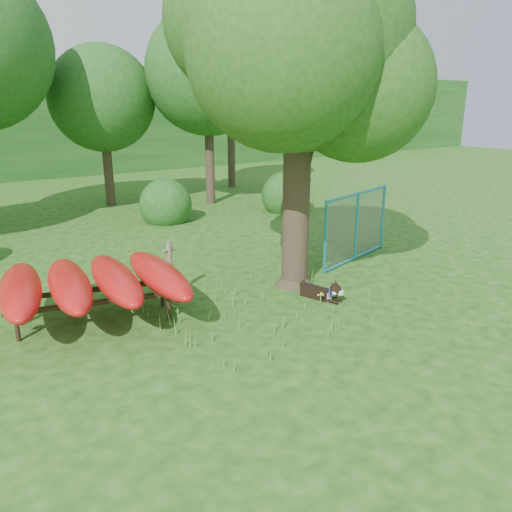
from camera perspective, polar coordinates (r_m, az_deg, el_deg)
ground at (r=9.38m, az=3.34°, el=-7.81°), size 80.00×80.00×0.00m
oak_tree at (r=10.73m, az=4.74°, el=22.23°), size 5.46×5.10×7.38m
wooden_post at (r=10.59m, az=-9.81°, el=-1.33°), size 0.34×0.13×1.22m
kayak_rack at (r=9.64m, az=-18.17°, el=-2.85°), size 3.48×3.75×1.05m
husky_dog at (r=10.55m, az=7.65°, el=-4.08°), size 0.48×1.05×0.47m
fence_section at (r=13.17m, az=11.41°, el=3.35°), size 2.99×0.83×2.99m
wildflower_clump at (r=10.23m, az=7.42°, el=-4.49°), size 0.12×0.10×0.26m
bg_tree_c at (r=20.76m, az=-17.18°, el=16.78°), size 4.00×4.00×6.12m
bg_tree_d at (r=20.46m, az=-5.56°, el=20.16°), size 4.80×4.80×7.50m
bg_tree_e at (r=24.60m, az=-2.95°, el=20.01°), size 4.60×4.60×7.55m
shrub_right at (r=19.23m, az=3.33°, el=5.18°), size 1.80×1.80×1.80m
shrub_mid at (r=17.69m, az=-10.17°, el=3.89°), size 1.80×1.80×1.80m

